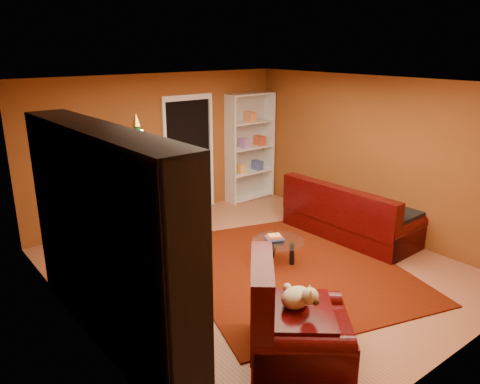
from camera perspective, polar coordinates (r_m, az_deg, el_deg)
floor at (r=6.82m, az=2.10°, el=-9.46°), size 5.00×5.50×0.05m
ceiling at (r=6.09m, az=2.38°, el=13.35°), size 5.00×5.50×0.05m
wall_back at (r=8.57m, az=-9.86°, el=5.39°), size 5.00×0.05×2.60m
wall_left at (r=5.15m, az=-19.83°, el=-3.63°), size 0.05×5.50×2.60m
wall_right at (r=8.14m, az=16.00°, el=4.32°), size 0.05×5.50×2.60m
doorway at (r=8.88m, az=-6.23°, el=4.31°), size 1.06×0.60×2.16m
rug at (r=6.83m, az=6.26°, el=-9.16°), size 3.76×4.09×0.02m
media_unit at (r=5.02m, az=-15.86°, el=-5.54°), size 0.56×3.04×2.32m
christmas_tree at (r=7.66m, az=-12.07°, el=1.50°), size 1.28×1.28×2.07m
gift_box_teal at (r=7.62m, az=-15.13°, el=-5.64°), size 0.33×0.33×0.29m
gift_box_green at (r=8.00m, az=-12.24°, el=-4.44°), size 0.29×0.29×0.26m
gift_box_red at (r=7.88m, az=-15.37°, el=-5.14°), size 0.24×0.24×0.22m
white_bookshelf at (r=9.51m, az=1.23°, el=5.46°), size 1.03×0.38×2.21m
armchair at (r=4.93m, az=7.40°, el=-15.04°), size 1.54×1.54×0.85m
dog at (r=4.86m, az=6.85°, el=-12.66°), size 0.49×0.50×0.28m
sofa at (r=7.96m, az=13.51°, el=-2.00°), size 1.08×2.24×0.95m
coffee_table at (r=6.85m, az=4.64°, el=-7.29°), size 0.99×0.99×0.47m
acrylic_chair at (r=6.90m, az=-7.68°, el=-5.17°), size 0.57×0.60×0.85m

